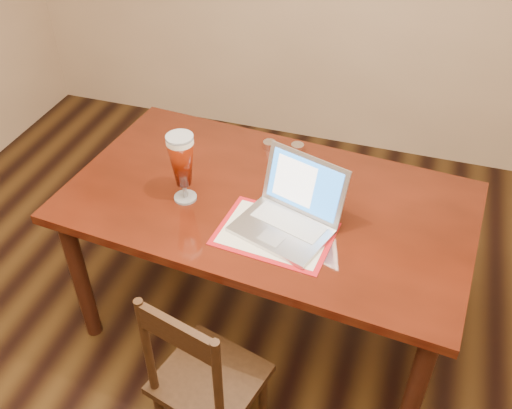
% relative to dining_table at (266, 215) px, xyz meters
% --- Properties ---
extents(room_shell, '(4.51, 5.01, 2.71)m').
position_rel_dining_table_xyz_m(room_shell, '(-0.00, -0.74, 1.05)').
color(room_shell, tan).
rests_on(room_shell, ground).
extents(dining_table, '(1.78, 1.10, 1.11)m').
position_rel_dining_table_xyz_m(dining_table, '(0.00, 0.00, 0.00)').
color(dining_table, '#4B150A').
rests_on(dining_table, ground).
extents(dining_chair, '(0.46, 0.44, 0.89)m').
position_rel_dining_table_xyz_m(dining_chair, '(-0.03, -0.67, -0.29)').
color(dining_chair, '#321C0D').
rests_on(dining_chair, ground).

